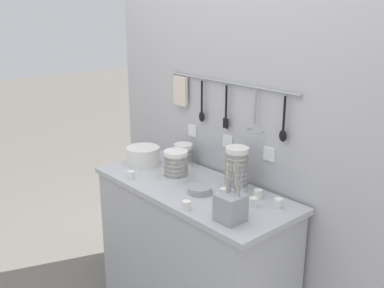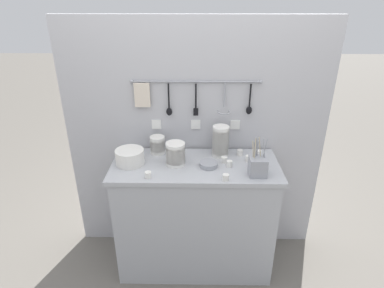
{
  "view_description": "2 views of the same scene",
  "coord_description": "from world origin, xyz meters",
  "px_view_note": "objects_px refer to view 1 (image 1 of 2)",
  "views": [
    {
      "loc": [
        1.67,
        -1.47,
        1.84
      ],
      "look_at": [
        0.03,
        -0.03,
        1.16
      ],
      "focal_mm": 42.0,
      "sensor_mm": 36.0,
      "label": 1
    },
    {
      "loc": [
        0.01,
        -1.99,
        2.01
      ],
      "look_at": [
        -0.02,
        0.03,
        1.06
      ],
      "focal_mm": 30.0,
      "sensor_mm": 36.0,
      "label": 2
    }
  ],
  "objects_px": {
    "steel_mixing_bowl": "(200,190)",
    "cup_front_left": "(131,175)",
    "cutlery_caddy": "(231,207)",
    "cup_back_right": "(220,197)",
    "cup_edge_near": "(278,203)",
    "bowl_stack_wide_centre": "(237,169)",
    "cup_back_left": "(224,192)",
    "bowl_stack_back_corner": "(183,155)",
    "cup_by_caddy": "(253,202)",
    "plate_stack": "(143,156)",
    "cup_centre": "(258,194)",
    "cup_beside_plates": "(187,205)",
    "bowl_stack_nested_right": "(176,165)"
  },
  "relations": [
    {
      "from": "steel_mixing_bowl",
      "to": "cup_front_left",
      "type": "xyz_separation_m",
      "value": [
        -0.4,
        -0.16,
        0.0
      ]
    },
    {
      "from": "cutlery_caddy",
      "to": "cup_back_right",
      "type": "bearing_deg",
      "value": 148.66
    },
    {
      "from": "cutlery_caddy",
      "to": "cup_edge_near",
      "type": "relative_size",
      "value": 6.13
    },
    {
      "from": "bowl_stack_wide_centre",
      "to": "cup_edge_near",
      "type": "bearing_deg",
      "value": -1.25
    },
    {
      "from": "steel_mixing_bowl",
      "to": "cup_edge_near",
      "type": "relative_size",
      "value": 2.92
    },
    {
      "from": "bowl_stack_wide_centre",
      "to": "cup_back_left",
      "type": "xyz_separation_m",
      "value": [
        0.02,
        -0.11,
        -0.09
      ]
    },
    {
      "from": "bowl_stack_back_corner",
      "to": "steel_mixing_bowl",
      "type": "distance_m",
      "value": 0.43
    },
    {
      "from": "cup_by_caddy",
      "to": "cup_edge_near",
      "type": "bearing_deg",
      "value": 44.39
    },
    {
      "from": "cup_front_left",
      "to": "cup_by_caddy",
      "type": "xyz_separation_m",
      "value": [
        0.69,
        0.24,
        0.0
      ]
    },
    {
      "from": "plate_stack",
      "to": "cutlery_caddy",
      "type": "distance_m",
      "value": 0.89
    },
    {
      "from": "steel_mixing_bowl",
      "to": "cup_centre",
      "type": "height_order",
      "value": "cup_centre"
    },
    {
      "from": "plate_stack",
      "to": "cup_beside_plates",
      "type": "relative_size",
      "value": 4.63
    },
    {
      "from": "plate_stack",
      "to": "cutlery_caddy",
      "type": "xyz_separation_m",
      "value": [
        0.87,
        -0.14,
        0.01
      ]
    },
    {
      "from": "cup_back_left",
      "to": "bowl_stack_back_corner",
      "type": "bearing_deg",
      "value": 163.44
    },
    {
      "from": "bowl_stack_nested_right",
      "to": "bowl_stack_wide_centre",
      "type": "xyz_separation_m",
      "value": [
        0.32,
        0.14,
        0.03
      ]
    },
    {
      "from": "cup_front_left",
      "to": "cup_beside_plates",
      "type": "bearing_deg",
      "value": -2.83
    },
    {
      "from": "bowl_stack_back_corner",
      "to": "bowl_stack_nested_right",
      "type": "bearing_deg",
      "value": -50.42
    },
    {
      "from": "bowl_stack_wide_centre",
      "to": "cup_by_caddy",
      "type": "height_order",
      "value": "bowl_stack_wide_centre"
    },
    {
      "from": "cutlery_caddy",
      "to": "cup_by_caddy",
      "type": "bearing_deg",
      "value": 99.35
    },
    {
      "from": "cutlery_caddy",
      "to": "cup_back_right",
      "type": "xyz_separation_m",
      "value": [
        -0.18,
        0.11,
        -0.04
      ]
    },
    {
      "from": "bowl_stack_wide_centre",
      "to": "cup_edge_near",
      "type": "distance_m",
      "value": 0.3
    },
    {
      "from": "plate_stack",
      "to": "cup_back_left",
      "type": "bearing_deg",
      "value": 2.13
    },
    {
      "from": "plate_stack",
      "to": "cup_centre",
      "type": "relative_size",
      "value": 4.63
    },
    {
      "from": "bowl_stack_nested_right",
      "to": "steel_mixing_bowl",
      "type": "relative_size",
      "value": 1.29
    },
    {
      "from": "bowl_stack_back_corner",
      "to": "cup_by_caddy",
      "type": "xyz_separation_m",
      "value": [
        0.67,
        -0.12,
        -0.04
      ]
    },
    {
      "from": "bowl_stack_wide_centre",
      "to": "cutlery_caddy",
      "type": "xyz_separation_m",
      "value": [
        0.23,
        -0.28,
        -0.05
      ]
    },
    {
      "from": "cup_edge_near",
      "to": "cup_front_left",
      "type": "bearing_deg",
      "value": -157.31
    },
    {
      "from": "cup_back_right",
      "to": "cup_back_left",
      "type": "xyz_separation_m",
      "value": [
        -0.03,
        0.06,
        0.0
      ]
    },
    {
      "from": "bowl_stack_back_corner",
      "to": "cup_front_left",
      "type": "xyz_separation_m",
      "value": [
        -0.02,
        -0.36,
        -0.04
      ]
    },
    {
      "from": "plate_stack",
      "to": "cup_by_caddy",
      "type": "xyz_separation_m",
      "value": [
        0.84,
        0.05,
        -0.03
      ]
    },
    {
      "from": "steel_mixing_bowl",
      "to": "cup_edge_near",
      "type": "distance_m",
      "value": 0.41
    },
    {
      "from": "steel_mixing_bowl",
      "to": "cup_edge_near",
      "type": "height_order",
      "value": "cup_edge_near"
    },
    {
      "from": "bowl_stack_nested_right",
      "to": "cup_back_left",
      "type": "relative_size",
      "value": 3.78
    },
    {
      "from": "cutlery_caddy",
      "to": "cup_by_caddy",
      "type": "xyz_separation_m",
      "value": [
        -0.03,
        0.19,
        -0.04
      ]
    },
    {
      "from": "bowl_stack_nested_right",
      "to": "cup_back_right",
      "type": "relative_size",
      "value": 3.78
    },
    {
      "from": "bowl_stack_wide_centre",
      "to": "cup_front_left",
      "type": "distance_m",
      "value": 0.6
    },
    {
      "from": "plate_stack",
      "to": "cup_beside_plates",
      "type": "xyz_separation_m",
      "value": [
        0.66,
        -0.22,
        -0.03
      ]
    },
    {
      "from": "plate_stack",
      "to": "cup_back_left",
      "type": "distance_m",
      "value": 0.67
    },
    {
      "from": "cup_centre",
      "to": "bowl_stack_nested_right",
      "type": "bearing_deg",
      "value": -162.58
    },
    {
      "from": "steel_mixing_bowl",
      "to": "cup_by_caddy",
      "type": "height_order",
      "value": "cup_by_caddy"
    },
    {
      "from": "bowl_stack_nested_right",
      "to": "cup_edge_near",
      "type": "xyz_separation_m",
      "value": [
        0.61,
        0.14,
        -0.06
      ]
    },
    {
      "from": "bowl_stack_nested_right",
      "to": "cup_back_right",
      "type": "height_order",
      "value": "bowl_stack_nested_right"
    },
    {
      "from": "cup_edge_near",
      "to": "bowl_stack_wide_centre",
      "type": "bearing_deg",
      "value": 178.75
    },
    {
      "from": "cup_beside_plates",
      "to": "cup_back_right",
      "type": "xyz_separation_m",
      "value": [
        0.04,
        0.18,
        0.0
      ]
    },
    {
      "from": "cup_back_right",
      "to": "cup_by_caddy",
      "type": "height_order",
      "value": "same"
    },
    {
      "from": "bowl_stack_wide_centre",
      "to": "steel_mixing_bowl",
      "type": "relative_size",
      "value": 1.83
    },
    {
      "from": "cup_back_right",
      "to": "cup_front_left",
      "type": "xyz_separation_m",
      "value": [
        -0.55,
        -0.16,
        0.0
      ]
    },
    {
      "from": "bowl_stack_nested_right",
      "to": "bowl_stack_wide_centre",
      "type": "height_order",
      "value": "bowl_stack_wide_centre"
    },
    {
      "from": "bowl_stack_back_corner",
      "to": "cup_back_right",
      "type": "relative_size",
      "value": 3.05
    },
    {
      "from": "cup_front_left",
      "to": "bowl_stack_back_corner",
      "type": "bearing_deg",
      "value": 86.51
    }
  ]
}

